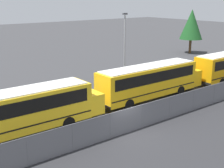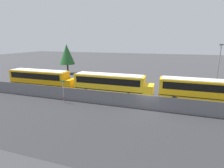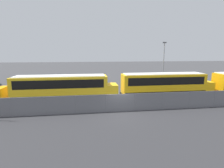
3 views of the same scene
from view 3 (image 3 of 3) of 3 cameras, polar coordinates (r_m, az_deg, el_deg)
name	(u,v)px [view 3 (image 3 of 3)]	position (r m, az deg, el deg)	size (l,w,h in m)	color
ground_plane	(121,112)	(18.47, 2.82, -9.01)	(200.00, 200.00, 0.00)	#38383A
road_strip	(137,140)	(13.11, 8.03, -17.52)	(98.09, 12.00, 0.01)	#2B2B2D
fence	(121,103)	(18.17, 2.84, -6.13)	(64.16, 0.07, 1.90)	#9EA0A5
school_bus_1	(63,87)	(21.90, -15.58, -0.85)	(12.45, 2.45, 3.39)	yellow
school_bus_2	(165,83)	(24.32, 16.92, 0.17)	(12.45, 2.45, 3.39)	yellow
light_pole	(163,63)	(32.17, 16.46, 6.69)	(0.60, 0.24, 7.88)	gray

